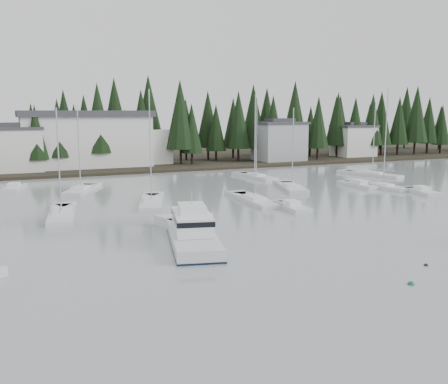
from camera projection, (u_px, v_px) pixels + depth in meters
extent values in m
plane|color=gray|center=(433.00, 325.00, 26.30)|extent=(260.00, 260.00, 0.00)
cube|color=black|center=(100.00, 161.00, 113.81)|extent=(240.00, 54.00, 1.00)
cube|color=silver|center=(16.00, 151.00, 89.67)|extent=(9.00, 7.00, 7.50)
cube|color=#38383D|center=(14.00, 128.00, 89.04)|extent=(9.54, 7.42, 0.50)
cube|color=#38383D|center=(14.00, 125.00, 88.94)|extent=(4.95, 3.85, 0.80)
cube|color=#999EA0|center=(279.00, 142.00, 110.40)|extent=(10.00, 8.00, 8.00)
cube|color=#38383D|center=(279.00, 123.00, 109.73)|extent=(10.60, 8.48, 0.50)
cube|color=#38383D|center=(280.00, 120.00, 109.63)|extent=(5.50, 4.40, 0.80)
cube|color=silver|center=(354.00, 142.00, 121.11)|extent=(9.00, 7.00, 7.00)
cube|color=#38383D|center=(354.00, 126.00, 120.52)|extent=(9.54, 7.42, 0.50)
cube|color=#38383D|center=(354.00, 124.00, 120.42)|extent=(4.95, 3.85, 0.80)
cube|color=silver|center=(87.00, 141.00, 97.40)|extent=(24.00, 10.00, 10.00)
cube|color=#38383D|center=(86.00, 114.00, 96.56)|extent=(25.00, 11.00, 1.20)
cube|color=silver|center=(144.00, 146.00, 104.25)|extent=(10.00, 8.00, 7.00)
cube|color=silver|center=(193.00, 242.00, 42.32)|extent=(6.46, 12.45, 1.73)
cube|color=black|center=(193.00, 244.00, 42.34)|extent=(6.51, 12.52, 0.24)
cube|color=white|center=(192.00, 221.00, 42.64)|extent=(4.43, 6.74, 1.57)
cube|color=black|center=(192.00, 217.00, 42.58)|extent=(4.52, 6.82, 0.43)
cube|color=white|center=(192.00, 208.00, 42.46)|extent=(2.89, 3.54, 0.70)
cylinder|color=#A5A8AD|center=(192.00, 198.00, 42.32)|extent=(0.10, 0.10, 1.19)
cube|color=silver|center=(256.00, 178.00, 84.98)|extent=(3.69, 9.67, 1.05)
cube|color=white|center=(256.00, 174.00, 84.88)|extent=(2.20, 3.39, 0.30)
cylinder|color=#A5A8AD|center=(257.00, 138.00, 83.89)|extent=(0.14, 0.14, 12.72)
cube|color=silver|center=(292.00, 189.00, 72.67)|extent=(5.79, 9.94, 1.05)
cube|color=white|center=(292.00, 185.00, 72.57)|extent=(2.94, 3.71, 0.30)
cylinder|color=#A5A8AD|center=(293.00, 147.00, 71.70)|extent=(0.14, 0.14, 11.19)
cube|color=silver|center=(383.00, 189.00, 73.34)|extent=(3.77, 8.41, 1.05)
cube|color=white|center=(383.00, 184.00, 73.23)|extent=(2.18, 3.00, 0.30)
cylinder|color=#A5A8AD|center=(386.00, 137.00, 72.15)|extent=(0.14, 0.14, 13.96)
cube|color=silver|center=(372.00, 176.00, 87.83)|extent=(5.70, 11.05, 1.05)
cube|color=white|center=(372.00, 172.00, 87.72)|extent=(2.81, 4.04, 0.30)
cylinder|color=#A5A8AD|center=(374.00, 138.00, 86.77)|extent=(0.14, 0.14, 12.27)
cube|color=silver|center=(152.00, 204.00, 60.79)|extent=(5.59, 10.78, 1.05)
cube|color=white|center=(152.00, 199.00, 60.69)|extent=(2.80, 3.94, 0.30)
cylinder|color=#A5A8AD|center=(150.00, 146.00, 59.66)|extent=(0.14, 0.14, 13.28)
cube|color=silver|center=(62.00, 217.00, 53.57)|extent=(4.07, 10.61, 1.05)
cube|color=white|center=(61.00, 211.00, 53.47)|extent=(2.31, 3.74, 0.30)
cylinder|color=#A5A8AD|center=(59.00, 161.00, 52.61)|extent=(0.14, 0.14, 11.07)
cube|color=silver|center=(254.00, 202.00, 62.28)|extent=(3.37, 10.78, 1.05)
cube|color=white|center=(255.00, 197.00, 62.18)|extent=(2.12, 3.72, 0.30)
cylinder|color=#A5A8AD|center=(255.00, 147.00, 61.19)|extent=(0.14, 0.14, 12.74)
cube|color=silver|center=(81.00, 192.00, 70.34)|extent=(6.36, 9.68, 1.05)
cube|color=white|center=(81.00, 187.00, 70.24)|extent=(3.06, 3.70, 0.30)
cylinder|color=#A5A8AD|center=(79.00, 147.00, 69.35)|extent=(0.14, 0.14, 11.53)
cube|color=silver|center=(292.00, 209.00, 57.69)|extent=(2.69, 6.29, 0.90)
cube|color=white|center=(292.00, 203.00, 57.57)|extent=(1.65, 2.08, 0.55)
cube|color=silver|center=(422.00, 193.00, 68.81)|extent=(3.46, 6.46, 0.90)
cube|color=white|center=(422.00, 188.00, 68.70)|extent=(1.88, 2.24, 0.55)
cube|color=silver|center=(14.00, 189.00, 72.07)|extent=(3.62, 6.02, 0.90)
cube|color=white|center=(14.00, 185.00, 71.96)|extent=(1.92, 2.14, 0.55)
cube|color=silver|center=(359.00, 186.00, 75.04)|extent=(2.21, 6.98, 0.90)
cube|color=white|center=(359.00, 182.00, 74.93)|extent=(1.50, 2.24, 0.55)
sphere|color=#145933|center=(411.00, 285.00, 32.41)|extent=(0.45, 0.45, 0.45)
sphere|color=black|center=(426.00, 266.00, 36.42)|extent=(0.33, 0.33, 0.33)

